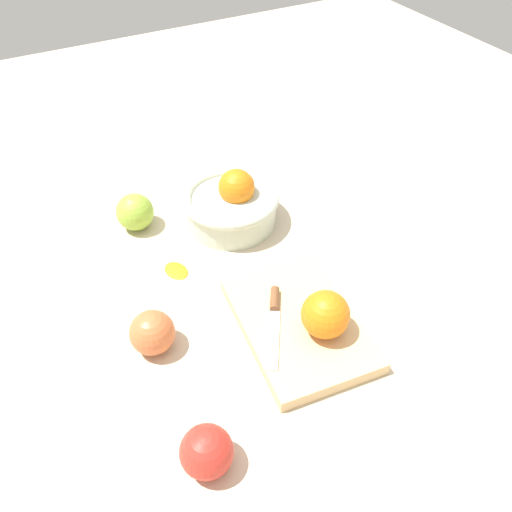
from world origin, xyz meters
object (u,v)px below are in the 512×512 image
at_px(bowl, 231,204).
at_px(orange_on_board, 325,314).
at_px(apple_front_right, 207,452).
at_px(apple_front_left, 135,212).
at_px(cutting_board, 299,324).
at_px(knife, 274,316).
at_px(apple_front_right_2, 152,333).

bearing_deg(bowl, orange_on_board, -1.11).
relative_size(apple_front_right, apple_front_left, 0.96).
bearing_deg(apple_front_left, cutting_board, 21.22).
relative_size(cutting_board, apple_front_left, 3.54).
height_order(knife, apple_front_right, apple_front_right).
bearing_deg(orange_on_board, apple_front_right, -67.76).
relative_size(cutting_board, knife, 1.80).
relative_size(bowl, orange_on_board, 2.52).
relative_size(apple_front_left, apple_front_right_2, 1.03).
distance_m(cutting_board, apple_front_right_2, 0.23).
xyz_separation_m(cutting_board, knife, (-0.02, -0.03, 0.02)).
bearing_deg(bowl, cutting_board, -5.32).
height_order(apple_front_right, apple_front_left, apple_front_left).
height_order(knife, apple_front_left, apple_front_left).
relative_size(knife, apple_front_right_2, 2.02).
height_order(cutting_board, knife, knife).
distance_m(bowl, orange_on_board, 0.33).
distance_m(apple_front_right, apple_front_right_2, 0.21).
height_order(orange_on_board, knife, orange_on_board).
xyz_separation_m(cutting_board, apple_front_right, (0.13, -0.22, 0.02)).
distance_m(knife, apple_front_left, 0.36).
bearing_deg(apple_front_right_2, apple_front_right, -1.52).
bearing_deg(apple_front_right, orange_on_board, 112.24).
distance_m(orange_on_board, knife, 0.09).
relative_size(orange_on_board, apple_front_right, 1.07).
bearing_deg(apple_front_left, apple_front_right_2, -13.88).
xyz_separation_m(orange_on_board, knife, (-0.06, -0.05, -0.03)).
distance_m(cutting_board, orange_on_board, 0.06).
bearing_deg(apple_front_right_2, bowl, 132.13).
bearing_deg(apple_front_left, apple_front_right, -8.80).
distance_m(bowl, apple_front_right_2, 0.32).
distance_m(apple_front_left, apple_front_right_2, 0.30).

